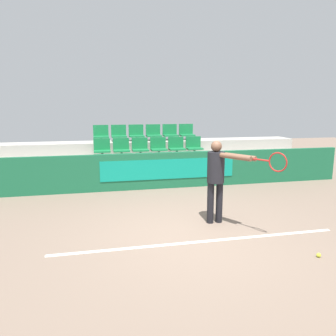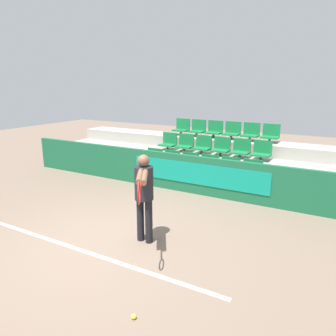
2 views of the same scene
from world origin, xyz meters
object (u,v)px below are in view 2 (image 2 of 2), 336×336
stadium_chair_15 (232,131)px  stadium_chair_17 (270,134)px  stadium_chair_5 (252,172)px  stadium_chair_7 (185,144)px  stadium_chair_6 (169,142)px  stadium_chair_9 (221,147)px  stadium_chair_12 (182,128)px  stadium_chair_1 (171,161)px  stadium_chair_14 (214,130)px  tennis_player (144,190)px  stadium_chair_2 (189,163)px  stadium_chair_4 (229,169)px  stadium_chair_3 (209,166)px  stadium_chair_8 (203,146)px  tennis_ball (134,317)px  stadium_chair_16 (251,133)px  stadium_chair_13 (198,129)px  stadium_chair_11 (262,152)px  stadium_chair_10 (241,149)px  stadium_chair_0 (154,159)px

stadium_chair_15 → stadium_chair_17: (1.17, 0.00, 0.00)m
stadium_chair_5 → stadium_chair_15: (-1.17, 1.79, 0.71)m
stadium_chair_7 → stadium_chair_17: 2.53m
stadium_chair_6 → stadium_chair_9: bearing=0.0°
stadium_chair_9 → stadium_chair_12: 2.00m
stadium_chair_1 → stadium_chair_15: (1.17, 1.79, 0.71)m
stadium_chair_15 → stadium_chair_17: bearing=0.0°
stadium_chair_14 → tennis_player: 5.43m
stadium_chair_12 → stadium_chair_9: bearing=-27.0°
stadium_chair_2 → stadium_chair_5: same height
stadium_chair_4 → tennis_player: tennis_player is taller
stadium_chair_9 → stadium_chair_14: stadium_chair_14 is taller
stadium_chair_3 → stadium_chair_6: (-1.76, 0.90, 0.36)m
stadium_chair_4 → stadium_chair_8: size_ratio=1.00×
stadium_chair_17 → tennis_ball: 7.15m
stadium_chair_5 → stadium_chair_17: (0.00, 1.79, 0.71)m
stadium_chair_16 → tennis_ball: bearing=-84.5°
stadium_chair_13 → stadium_chair_3: bearing=-56.8°
stadium_chair_6 → stadium_chair_11: (2.93, 0.00, 0.00)m
stadium_chair_10 → stadium_chair_14: size_ratio=1.00×
stadium_chair_7 → stadium_chair_17: stadium_chair_17 is taller
stadium_chair_13 → tennis_player: (1.47, -5.35, -0.32)m
stadium_chair_4 → stadium_chair_14: stadium_chair_14 is taller
stadium_chair_2 → stadium_chair_6: 1.52m
stadium_chair_7 → stadium_chair_11: size_ratio=1.00×
stadium_chair_8 → stadium_chair_1: bearing=-123.2°
stadium_chair_6 → stadium_chair_15: bearing=27.0°
stadium_chair_0 → tennis_player: 4.13m
stadium_chair_3 → stadium_chair_2: bearing=180.0°
stadium_chair_14 → stadium_chair_8: bearing=-90.0°
stadium_chair_9 → stadium_chair_10: bearing=0.0°
stadium_chair_3 → stadium_chair_4: bearing=0.0°
stadium_chair_4 → stadium_chair_14: bearing=123.2°
stadium_chair_17 → tennis_ball: (0.09, -7.04, -1.28)m
tennis_ball → stadium_chair_0: bearing=120.0°
stadium_chair_8 → stadium_chair_13: bearing=123.2°
stadium_chair_3 → stadium_chair_0: bearing=180.0°
stadium_chair_6 → tennis_player: bearing=-65.2°
stadium_chair_7 → stadium_chair_13: (0.00, 0.90, 0.36)m
stadium_chair_3 → stadium_chair_14: stadium_chair_14 is taller
stadium_chair_7 → stadium_chair_11: 2.34m
stadium_chair_5 → stadium_chair_7: (-2.34, 0.90, 0.36)m
stadium_chair_2 → stadium_chair_11: size_ratio=1.00×
stadium_chair_8 → stadium_chair_10: (1.17, 0.00, 0.00)m
stadium_chair_13 → tennis_player: bearing=-74.6°
stadium_chair_17 → tennis_player: stadium_chair_17 is taller
stadium_chair_10 → tennis_player: bearing=-93.7°
stadium_chair_6 → stadium_chair_15: 2.00m
stadium_chair_9 → stadium_chair_14: 1.13m
stadium_chair_6 → stadium_chair_8: 1.17m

